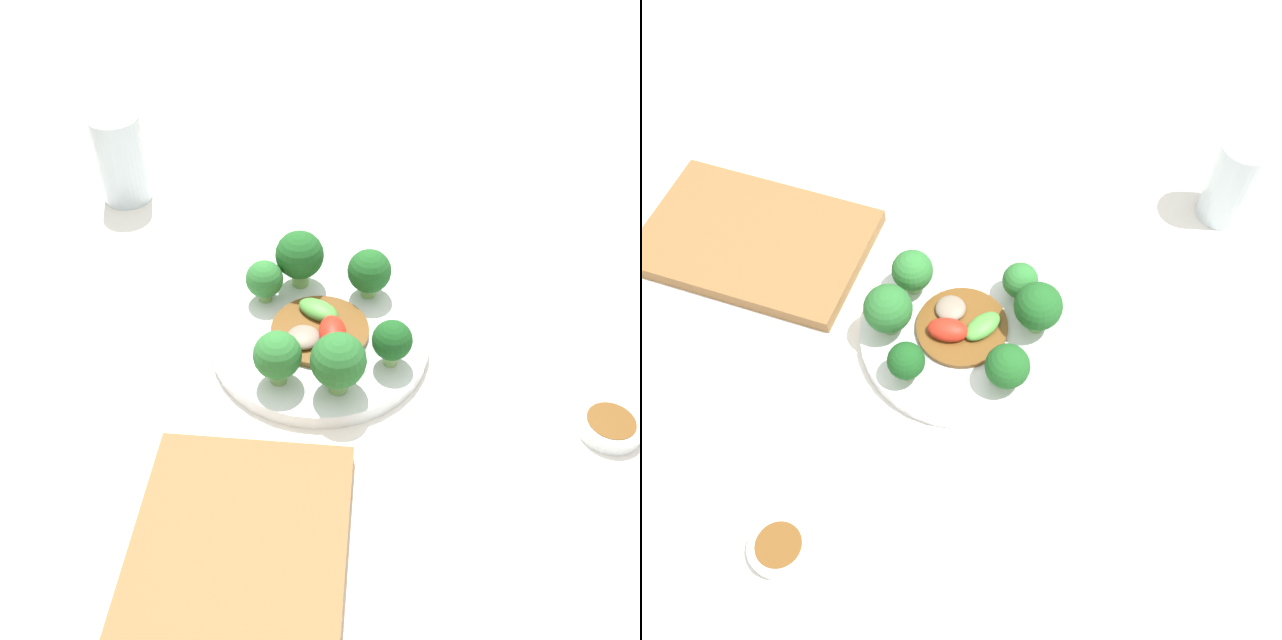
{
  "view_description": "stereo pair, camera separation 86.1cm",
  "coord_description": "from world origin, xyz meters",
  "views": [
    {
      "loc": [
        0.56,
        -0.08,
        1.33
      ],
      "look_at": [
        -0.03,
        0.01,
        0.77
      ],
      "focal_mm": 42.0,
      "sensor_mm": 36.0,
      "label": 1
    },
    {
      "loc": [
        -0.06,
        0.48,
        1.51
      ],
      "look_at": [
        -0.03,
        0.01,
        0.77
      ],
      "focal_mm": 42.0,
      "sensor_mm": 36.0,
      "label": 2
    }
  ],
  "objects": [
    {
      "name": "table",
      "position": [
        0.0,
        0.0,
        0.36
      ],
      "size": [
        1.03,
        0.77,
        0.73
      ],
      "color": "silver",
      "rests_on": "ground_plane"
    },
    {
      "name": "plate",
      "position": [
        -0.03,
        0.01,
        0.74
      ],
      "size": [
        0.25,
        0.25,
        0.02
      ],
      "color": "silver",
      "rests_on": "table"
    },
    {
      "name": "broccoli_east",
      "position": [
        0.06,
        0.02,
        0.79
      ],
      "size": [
        0.06,
        0.06,
        0.07
      ],
      "color": "#70A356",
      "rests_on": "plate"
    },
    {
      "name": "broccoli_southeast",
      "position": [
        0.03,
        -0.04,
        0.78
      ],
      "size": [
        0.05,
        0.05,
        0.06
      ],
      "color": "#7AAD5B",
      "rests_on": "plate"
    },
    {
      "name": "broccoli_northwest",
      "position": [
        -0.08,
        0.08,
        0.78
      ],
      "size": [
        0.05,
        0.05,
        0.06
      ],
      "color": "#7AAD5B",
      "rests_on": "plate"
    },
    {
      "name": "broccoli_northeast",
      "position": [
        0.03,
        0.08,
        0.78
      ],
      "size": [
        0.04,
        0.04,
        0.06
      ],
      "color": "#89B76B",
      "rests_on": "plate"
    },
    {
      "name": "broccoli_southwest",
      "position": [
        -0.1,
        -0.04,
        0.78
      ],
      "size": [
        0.04,
        0.04,
        0.05
      ],
      "color": "#7AAD5B",
      "rests_on": "plate"
    },
    {
      "name": "broccoli_west",
      "position": [
        -0.12,
        -0.0,
        0.79
      ],
      "size": [
        0.06,
        0.06,
        0.07
      ],
      "color": "#7AAD5B",
      "rests_on": "plate"
    },
    {
      "name": "stirfry_center",
      "position": [
        -0.03,
        0.01,
        0.75
      ],
      "size": [
        0.11,
        0.11,
        0.03
      ],
      "color": "brown",
      "rests_on": "plate"
    },
    {
      "name": "drinking_glass",
      "position": [
        -0.36,
        -0.21,
        0.79
      ],
      "size": [
        0.07,
        0.07,
        0.13
      ],
      "color": "silver",
      "rests_on": "table"
    },
    {
      "name": "sauce_dish",
      "position": [
        0.14,
        0.28,
        0.74
      ],
      "size": [
        0.06,
        0.06,
        0.02
      ],
      "color": "silver",
      "rests_on": "table"
    },
    {
      "name": "cutting_board",
      "position": [
        0.25,
        -0.11,
        0.74
      ],
      "size": [
        0.33,
        0.25,
        0.02
      ],
      "color": "brown",
      "rests_on": "table"
    }
  ]
}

